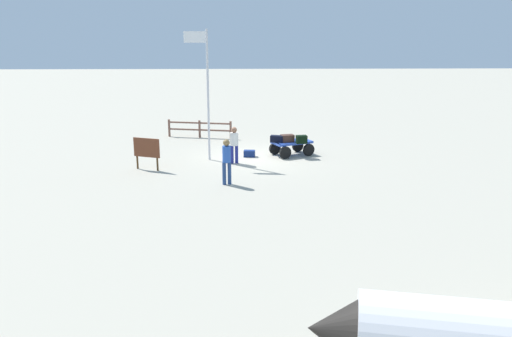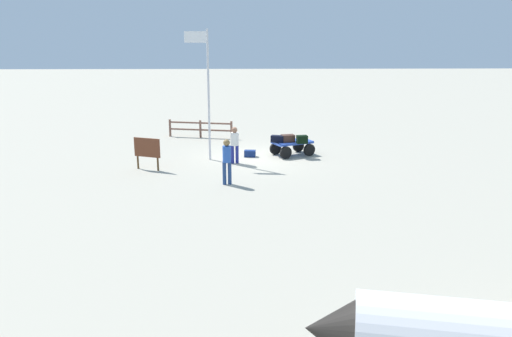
# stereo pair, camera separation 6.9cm
# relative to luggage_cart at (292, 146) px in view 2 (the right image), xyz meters

# --- Properties ---
(ground_plane) EXTENTS (120.00, 120.00, 0.00)m
(ground_plane) POSITION_rel_luggage_cart_xyz_m (1.76, 0.39, -0.46)
(ground_plane) COLOR #ACA491
(luggage_cart) EXTENTS (2.11, 1.77, 0.67)m
(luggage_cart) POSITION_rel_luggage_cart_xyz_m (0.00, 0.00, 0.00)
(luggage_cart) COLOR #284AB3
(luggage_cart) RESTS_ON ground
(suitcase_olive) EXTENTS (0.66, 0.46, 0.31)m
(suitcase_olive) POSITION_rel_luggage_cart_xyz_m (0.69, 0.21, 0.36)
(suitcase_olive) COLOR black
(suitcase_olive) RESTS_ON luggage_cart
(suitcase_dark) EXTENTS (0.52, 0.39, 0.36)m
(suitcase_dark) POSITION_rel_luggage_cart_xyz_m (-0.41, 0.49, 0.39)
(suitcase_dark) COLOR black
(suitcase_dark) RESTS_ON luggage_cart
(suitcase_tan) EXTENTS (0.65, 0.50, 0.33)m
(suitcase_tan) POSITION_rel_luggage_cart_xyz_m (0.21, 0.14, 0.37)
(suitcase_tan) COLOR #44291F
(suitcase_tan) RESTS_ON luggage_cart
(suitcase_maroon) EXTENTS (0.54, 0.37, 0.30)m
(suitcase_maroon) POSITION_rel_luggage_cart_xyz_m (1.96, 0.26, -0.31)
(suitcase_maroon) COLOR navy
(suitcase_maroon) RESTS_ON ground
(worker_lead) EXTENTS (0.40, 0.40, 1.61)m
(worker_lead) POSITION_rel_luggage_cart_xyz_m (2.64, 1.47, 0.50)
(worker_lead) COLOR navy
(worker_lead) RESTS_ON ground
(worker_trailing) EXTENTS (0.37, 0.37, 1.73)m
(worker_trailing) POSITION_rel_luggage_cart_xyz_m (2.87, 4.69, 0.55)
(worker_trailing) COLOR navy
(worker_trailing) RESTS_ON ground
(flagpole) EXTENTS (1.03, 0.12, 5.70)m
(flagpole) POSITION_rel_luggage_cart_xyz_m (3.86, 0.77, 2.87)
(flagpole) COLOR silver
(flagpole) RESTS_ON ground
(signboard) EXTENTS (1.13, 0.49, 1.34)m
(signboard) POSITION_rel_luggage_cart_xyz_m (6.24, 2.46, 0.41)
(signboard) COLOR #4C3319
(signboard) RESTS_ON ground
(wooden_fence) EXTENTS (3.51, 0.82, 0.95)m
(wooden_fence) POSITION_rel_luggage_cart_xyz_m (4.60, -4.28, 0.09)
(wooden_fence) COLOR brown
(wooden_fence) RESTS_ON ground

